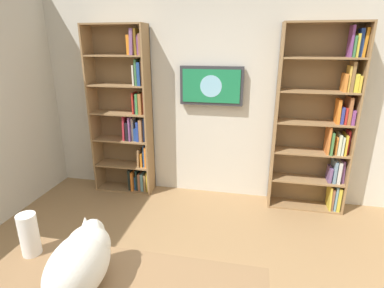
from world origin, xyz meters
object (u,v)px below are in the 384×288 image
(cat, at_px, (82,259))
(paper_towel_roll, at_px, (29,234))
(wall_mounted_tv, at_px, (211,86))
(bookshelf_left, at_px, (322,125))
(bookshelf_right, at_px, (128,116))

(cat, height_order, paper_towel_roll, cat)
(wall_mounted_tv, distance_m, cat, 2.61)
(cat, distance_m, paper_towel_roll, 0.48)
(bookshelf_left, xyz_separation_m, paper_towel_roll, (2.05, 2.27, -0.19))
(wall_mounted_tv, relative_size, cat, 1.34)
(bookshelf_right, bearing_deg, cat, 107.56)
(bookshelf_left, xyz_separation_m, cat, (1.60, 2.45, -0.16))
(wall_mounted_tv, xyz_separation_m, cat, (0.30, 2.53, -0.56))
(bookshelf_right, bearing_deg, bookshelf_left, -179.93)
(cat, xyz_separation_m, paper_towel_roll, (0.45, -0.17, -0.03))
(bookshelf_left, bearing_deg, wall_mounted_tv, -3.60)
(wall_mounted_tv, height_order, cat, wall_mounted_tv)
(wall_mounted_tv, distance_m, paper_towel_roll, 2.54)
(bookshelf_right, relative_size, paper_towel_roll, 8.10)
(bookshelf_right, height_order, paper_towel_roll, bookshelf_right)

